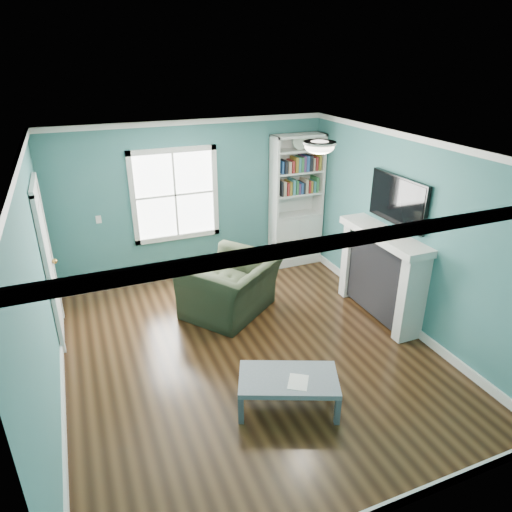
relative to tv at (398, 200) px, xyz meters
name	(u,v)px	position (x,y,z in m)	size (l,w,h in m)	color
floor	(250,353)	(-2.20, -0.20, -1.72)	(5.00, 5.00, 0.00)	black
room_walls	(250,239)	(-2.20, -0.20, -0.14)	(5.00, 5.00, 5.00)	#357575
trim	(250,266)	(-2.20, -0.20, -0.49)	(4.50, 5.00, 2.60)	white
window	(175,195)	(-2.50, 2.29, -0.27)	(1.40, 0.06, 1.50)	white
bookshelf	(296,214)	(-0.43, 2.10, -0.80)	(0.90, 0.35, 2.31)	silver
fireplace	(381,275)	(-0.12, 0.00, -1.09)	(0.44, 1.58, 1.30)	black
tv	(398,200)	(0.00, 0.00, 0.00)	(0.06, 1.10, 0.65)	black
door	(48,262)	(-4.42, 1.20, -0.65)	(0.12, 0.98, 2.17)	silver
ceiling_fixture	(319,146)	(-1.30, -0.10, 0.82)	(0.38, 0.38, 0.15)	white
light_switch	(99,219)	(-3.70, 2.28, -0.52)	(0.08, 0.01, 0.12)	white
recliner	(231,278)	(-2.08, 0.87, -1.17)	(1.27, 0.82, 1.11)	black
coffee_table	(288,381)	(-2.17, -1.23, -1.39)	(1.19, 0.94, 0.38)	#454B53
paper_sheet	(298,382)	(-2.11, -1.34, -1.34)	(0.20, 0.26, 0.00)	white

